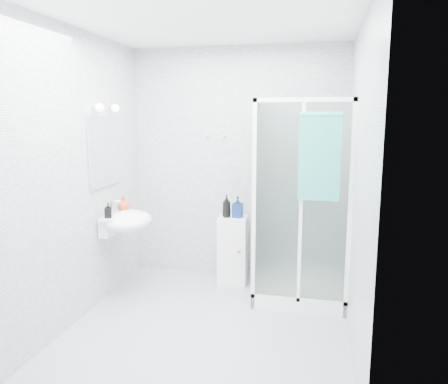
% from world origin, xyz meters
% --- Properties ---
extents(room, '(2.40, 2.60, 2.60)m').
position_xyz_m(room, '(0.00, 0.00, 1.30)').
color(room, silver).
rests_on(room, ground).
extents(shower_enclosure, '(0.90, 0.95, 2.00)m').
position_xyz_m(shower_enclosure, '(0.67, 0.77, 0.45)').
color(shower_enclosure, white).
rests_on(shower_enclosure, ground).
extents(wall_basin, '(0.46, 0.56, 0.35)m').
position_xyz_m(wall_basin, '(-0.99, 0.45, 0.80)').
color(wall_basin, white).
rests_on(wall_basin, ground).
extents(mirror, '(0.02, 0.60, 0.70)m').
position_xyz_m(mirror, '(-1.19, 0.45, 1.50)').
color(mirror, white).
rests_on(mirror, room).
extents(vanity_lights, '(0.10, 0.40, 0.08)m').
position_xyz_m(vanity_lights, '(-1.14, 0.45, 1.92)').
color(vanity_lights, silver).
rests_on(vanity_lights, room).
extents(wall_hooks, '(0.23, 0.06, 0.03)m').
position_xyz_m(wall_hooks, '(-0.25, 1.26, 1.62)').
color(wall_hooks, silver).
rests_on(wall_hooks, room).
extents(storage_cabinet, '(0.33, 0.35, 0.75)m').
position_xyz_m(storage_cabinet, '(-0.01, 1.06, 0.38)').
color(storage_cabinet, white).
rests_on(storage_cabinet, ground).
extents(hand_towel, '(0.36, 0.05, 0.77)m').
position_xyz_m(hand_towel, '(0.90, 0.37, 1.51)').
color(hand_towel, teal).
rests_on(hand_towel, shower_enclosure).
extents(shampoo_bottle_a, '(0.11, 0.11, 0.25)m').
position_xyz_m(shampoo_bottle_a, '(-0.07, 1.04, 0.87)').
color(shampoo_bottle_a, black).
rests_on(shampoo_bottle_a, storage_cabinet).
extents(shampoo_bottle_b, '(0.11, 0.11, 0.23)m').
position_xyz_m(shampoo_bottle_b, '(0.05, 1.06, 0.87)').
color(shampoo_bottle_b, navy).
rests_on(shampoo_bottle_b, storage_cabinet).
extents(soap_dispenser_orange, '(0.17, 0.17, 0.16)m').
position_xyz_m(soap_dispenser_orange, '(-1.06, 0.57, 0.94)').
color(soap_dispenser_orange, '#B63B15').
rests_on(soap_dispenser_orange, wall_basin).
extents(soap_dispenser_black, '(0.09, 0.09, 0.15)m').
position_xyz_m(soap_dispenser_black, '(-1.09, 0.29, 0.94)').
color(soap_dispenser_black, black).
rests_on(soap_dispenser_black, wall_basin).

